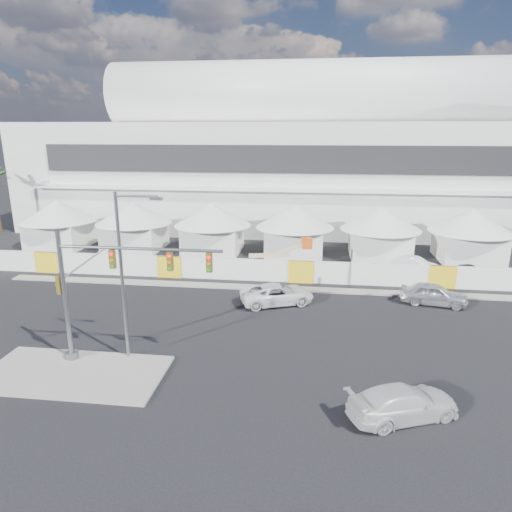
# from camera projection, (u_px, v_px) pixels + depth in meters

# --- Properties ---
(ground) EXTENTS (160.00, 160.00, 0.00)m
(ground) POSITION_uv_depth(u_px,v_px,m) (193.00, 355.00, 27.52)
(ground) COLOR black
(ground) RESTS_ON ground
(median_island) EXTENTS (10.00, 5.00, 0.15)m
(median_island) POSITION_uv_depth(u_px,v_px,m) (74.00, 373.00, 25.36)
(median_island) COLOR gray
(median_island) RESTS_ON ground
(far_curb) EXTENTS (80.00, 1.20, 0.12)m
(far_curb) POSITION_uv_depth(u_px,v_px,m) (472.00, 297.00, 37.03)
(far_curb) COLOR gray
(far_curb) RESTS_ON ground
(stadium) EXTENTS (80.00, 24.80, 21.98)m
(stadium) POSITION_uv_depth(u_px,v_px,m) (328.00, 157.00, 63.59)
(stadium) COLOR silver
(stadium) RESTS_ON ground
(tent_row) EXTENTS (53.40, 8.40, 5.40)m
(tent_row) POSITION_uv_depth(u_px,v_px,m) (253.00, 225.00, 49.55)
(tent_row) COLOR white
(tent_row) RESTS_ON ground
(hoarding_fence) EXTENTS (70.00, 0.25, 2.00)m
(hoarding_fence) POSITION_uv_depth(u_px,v_px,m) (301.00, 272.00, 40.38)
(hoarding_fence) COLOR white
(hoarding_fence) RESTS_ON ground
(sedan_silver) EXTENTS (2.86, 5.24, 1.69)m
(sedan_silver) POSITION_uv_depth(u_px,v_px,m) (434.00, 294.00, 35.35)
(sedan_silver) COLOR silver
(sedan_silver) RESTS_ON ground
(pickup_curb) EXTENTS (4.51, 6.26, 1.58)m
(pickup_curb) POSITION_uv_depth(u_px,v_px,m) (277.00, 294.00, 35.49)
(pickup_curb) COLOR white
(pickup_curb) RESTS_ON ground
(pickup_near) EXTENTS (4.11, 5.81, 1.56)m
(pickup_near) POSITION_uv_depth(u_px,v_px,m) (403.00, 403.00, 21.43)
(pickup_near) COLOR silver
(pickup_near) RESTS_ON ground
(lot_car_a) EXTENTS (3.44, 4.51, 1.43)m
(lot_car_a) POSITION_uv_depth(u_px,v_px,m) (415.00, 265.00, 43.43)
(lot_car_a) COLOR white
(lot_car_a) RESTS_ON ground
(lot_car_b) EXTENTS (2.92, 4.18, 1.32)m
(lot_car_b) POSITION_uv_depth(u_px,v_px,m) (470.00, 271.00, 41.75)
(lot_car_b) COLOR black
(lot_car_b) RESTS_ON ground
(traffic_mast) EXTENTS (9.58, 0.76, 7.80)m
(traffic_mast) POSITION_uv_depth(u_px,v_px,m) (96.00, 291.00, 25.53)
(traffic_mast) COLOR slate
(traffic_mast) RESTS_ON median_island
(streetlight_median) EXTENTS (2.71, 0.27, 9.78)m
(streetlight_median) POSITION_uv_depth(u_px,v_px,m) (125.00, 266.00, 25.62)
(streetlight_median) COLOR slate
(streetlight_median) RESTS_ON median_island
(boom_lift) EXTENTS (7.12, 2.31, 3.52)m
(boom_lift) POSITION_uv_depth(u_px,v_px,m) (263.00, 266.00, 42.12)
(boom_lift) COLOR #E45615
(boom_lift) RESTS_ON ground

